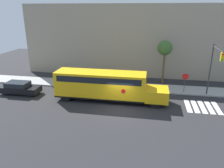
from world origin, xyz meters
TOP-DOWN VIEW (x-y plane):
  - ground_plane at (0.00, 0.00)m, footprint 60.00×60.00m
  - sidewalk_strip at (0.00, 6.50)m, footprint 44.00×3.00m
  - building_backdrop at (0.00, 13.00)m, footprint 32.00×4.00m
  - crosswalk_stripes at (8.27, 2.00)m, footprint 3.30×3.20m
  - school_bus at (-1.86, 1.91)m, footprint 11.95×2.57m
  - parked_car at (-12.07, 1.97)m, footprint 4.57×1.80m
  - stop_sign at (6.85, 5.55)m, footprint 0.71×0.10m
  - traffic_light at (9.38, 4.35)m, footprint 0.28×3.69m
  - tree_near_sidewalk at (4.50, 9.03)m, footprint 1.89×1.89m

SIDE VIEW (x-z plane):
  - ground_plane at x=0.00m, z-range 0.00..0.00m
  - crosswalk_stripes at x=8.27m, z-range 0.00..0.01m
  - sidewalk_strip at x=0.00m, z-range 0.00..0.15m
  - parked_car at x=-12.07m, z-range 0.00..1.43m
  - stop_sign at x=6.85m, z-range 0.40..2.84m
  - school_bus at x=-1.86m, z-range 0.22..3.37m
  - traffic_light at x=9.38m, z-range 0.96..6.87m
  - tree_near_sidewalk at x=4.50m, z-range 1.76..7.43m
  - building_backdrop at x=0.00m, z-range 0.00..10.17m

